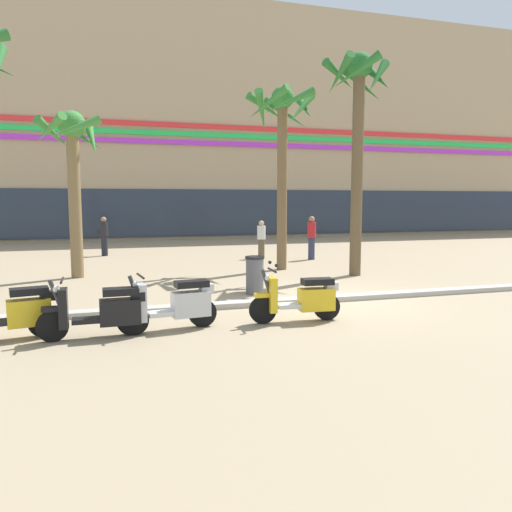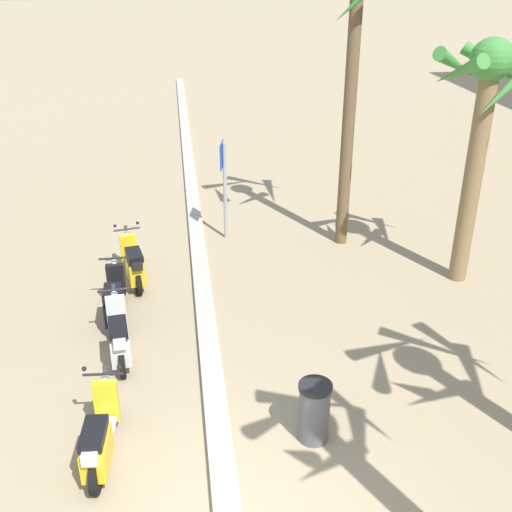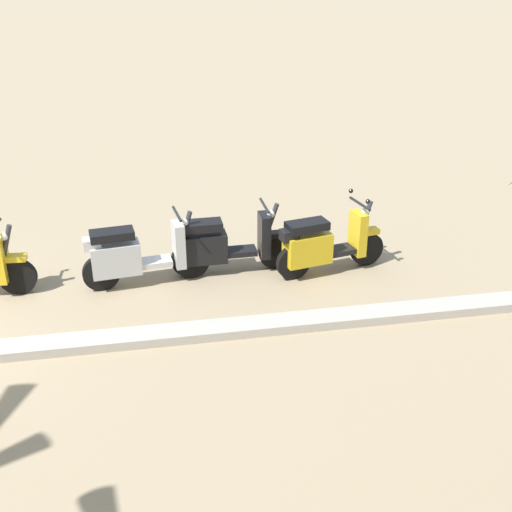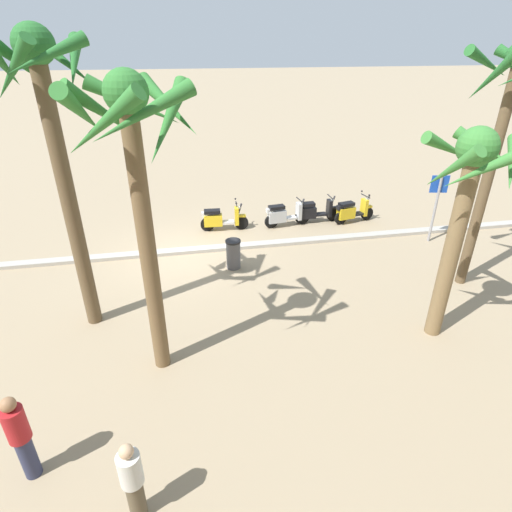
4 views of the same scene
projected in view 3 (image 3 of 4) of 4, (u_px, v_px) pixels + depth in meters
The scene contains 3 objects.
scooter_yellow_gap_after_mid at pixel (323, 245), 9.49m from camera, with size 1.73×0.68×1.17m.
scooter_black_last_in_row at pixel (223, 245), 9.51m from camera, with size 1.83×0.56×1.04m.
scooter_silver_far_back at pixel (135, 255), 9.15m from camera, with size 1.82×0.59×1.04m.
Camera 3 is at (-4.08, 6.76, 4.39)m, focal length 45.48 mm.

